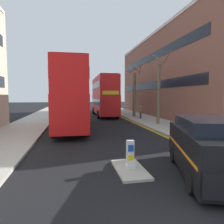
% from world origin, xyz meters
% --- Properties ---
extents(sidewalk_right, '(4.00, 80.00, 0.14)m').
position_xyz_m(sidewalk_right, '(6.50, 16.00, 0.07)').
color(sidewalk_right, '#ADA89E').
rests_on(sidewalk_right, ground).
extents(sidewalk_left, '(4.00, 80.00, 0.14)m').
position_xyz_m(sidewalk_left, '(-6.50, 16.00, 0.07)').
color(sidewalk_left, '#ADA89E').
rests_on(sidewalk_left, ground).
extents(kerb_line_outer, '(0.10, 56.00, 0.01)m').
position_xyz_m(kerb_line_outer, '(4.40, 14.00, 0.00)').
color(kerb_line_outer, yellow).
rests_on(kerb_line_outer, ground).
extents(kerb_line_inner, '(0.10, 56.00, 0.01)m').
position_xyz_m(kerb_line_inner, '(4.24, 14.00, 0.00)').
color(kerb_line_inner, yellow).
rests_on(kerb_line_inner, ground).
extents(traffic_island, '(1.10, 2.20, 0.10)m').
position_xyz_m(traffic_island, '(0.00, 4.76, 0.05)').
color(traffic_island, '#ADA89E').
rests_on(traffic_island, ground).
extents(keep_left_bollard, '(0.36, 0.28, 1.11)m').
position_xyz_m(keep_left_bollard, '(0.00, 4.76, 0.61)').
color(keep_left_bollard, silver).
rests_on(keep_left_bollard, traffic_island).
extents(double_decker_bus_away, '(2.87, 10.83, 5.64)m').
position_xyz_m(double_decker_bus_away, '(-2.33, 15.21, 3.03)').
color(double_decker_bus_away, red).
rests_on(double_decker_bus_away, ground).
extents(double_decker_bus_oncoming, '(2.87, 10.83, 5.64)m').
position_xyz_m(double_decker_bus_oncoming, '(2.24, 25.80, 3.03)').
color(double_decker_bus_oncoming, red).
rests_on(double_decker_bus_oncoming, ground).
extents(taxi_minivan, '(3.27, 5.15, 2.12)m').
position_xyz_m(taxi_minivan, '(2.59, 3.67, 1.07)').
color(taxi_minivan, black).
rests_on(taxi_minivan, ground).
extents(pedestrian_far, '(0.34, 0.22, 1.62)m').
position_xyz_m(pedestrian_far, '(5.91, 20.41, 0.99)').
color(pedestrian_far, '#2D2D38').
rests_on(pedestrian_far, sidewalk_right).
extents(street_tree_near, '(1.86, 1.62, 6.90)m').
position_xyz_m(street_tree_near, '(5.95, 23.13, 3.32)').
color(street_tree_near, '#6B6047').
rests_on(street_tree_near, sidewalk_right).
extents(street_tree_mid, '(1.77, 1.75, 6.92)m').
position_xyz_m(street_tree_mid, '(6.12, 15.77, 3.46)').
color(street_tree_mid, '#6B6047').
rests_on(street_tree_mid, sidewalk_right).
extents(townhouse_terrace_right, '(10.08, 28.00, 11.43)m').
position_xyz_m(townhouse_terrace_right, '(13.50, 23.95, 5.72)').
color(townhouse_terrace_right, brown).
rests_on(townhouse_terrace_right, ground).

